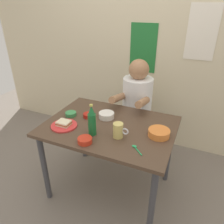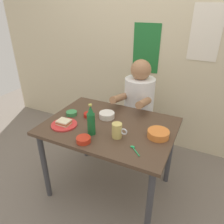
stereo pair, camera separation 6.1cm
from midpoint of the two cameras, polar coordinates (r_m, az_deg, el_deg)
ground_plane at (r=2.31m, az=0.24°, el=-19.36°), size 6.00×6.00×0.00m
wall_back at (r=2.60m, az=10.91°, el=18.46°), size 4.40×0.09×2.60m
dining_table at (r=1.89m, az=0.27°, el=-5.84°), size 1.10×0.80×0.74m
stool at (r=2.53m, az=7.40°, el=-4.64°), size 0.34×0.34×0.45m
person_seated at (r=2.33m, az=7.92°, el=3.94°), size 0.33×0.56×0.72m
plate_orange at (r=1.87m, az=-11.71°, el=-3.34°), size 0.22×0.22×0.01m
sandwich at (r=1.86m, az=-11.78°, el=-2.67°), size 0.11×0.09×0.04m
beer_mug at (r=1.65m, az=2.47°, el=-4.96°), size 0.13×0.08×0.12m
beer_bottle at (r=1.67m, az=-4.55°, el=-2.37°), size 0.06×0.06×0.26m
soup_bowl_orange at (r=1.71m, az=13.23°, el=-5.65°), size 0.17×0.17×0.05m
sauce_bowl_chili at (r=1.63m, az=-6.53°, el=-7.29°), size 0.11×0.11×0.04m
rice_bowl_white at (r=1.94m, az=-0.48°, el=-0.78°), size 0.14×0.14×0.05m
dip_bowl_green at (r=2.02m, az=-9.87°, el=-0.29°), size 0.10×0.10×0.03m
sambal_bowl_red at (r=1.97m, az=-5.29°, el=-0.71°), size 0.10×0.10×0.03m
spoon at (r=1.57m, az=6.97°, el=-9.66°), size 0.10×0.09×0.01m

